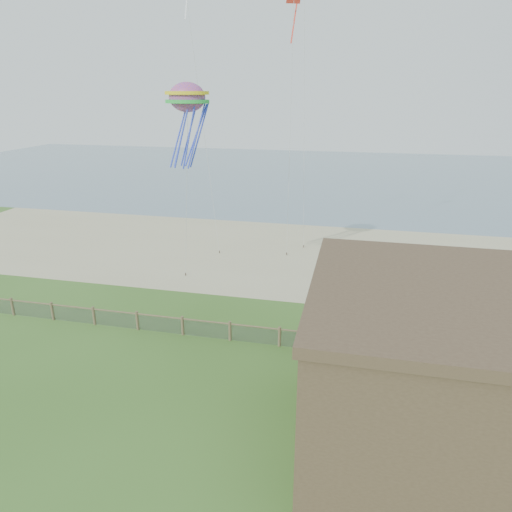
{
  "coord_description": "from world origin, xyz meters",
  "views": [
    {
      "loc": [
        6.77,
        -17.13,
        14.08
      ],
      "look_at": [
        1.14,
        8.0,
        4.77
      ],
      "focal_mm": 32.0,
      "sensor_mm": 36.0,
      "label": 1
    }
  ],
  "objects_px": {
    "motel": "(511,391)",
    "octopus_kite": "(188,122)",
    "chainlink_fence": "(230,332)",
    "picnic_table": "(343,357)"
  },
  "relations": [
    {
      "from": "motel",
      "to": "picnic_table",
      "type": "relative_size",
      "value": 8.59
    },
    {
      "from": "chainlink_fence",
      "to": "octopus_kite",
      "type": "distance_m",
      "value": 13.81
    },
    {
      "from": "chainlink_fence",
      "to": "picnic_table",
      "type": "xyz_separation_m",
      "value": [
        6.69,
        -1.0,
        -0.18
      ]
    },
    {
      "from": "picnic_table",
      "to": "octopus_kite",
      "type": "relative_size",
      "value": 0.29
    },
    {
      "from": "motel",
      "to": "picnic_table",
      "type": "bearing_deg",
      "value": 136.45
    },
    {
      "from": "motel",
      "to": "octopus_kite",
      "type": "distance_m",
      "value": 23.35
    },
    {
      "from": "chainlink_fence",
      "to": "motel",
      "type": "height_order",
      "value": "motel"
    },
    {
      "from": "motel",
      "to": "octopus_kite",
      "type": "bearing_deg",
      "value": 142.94
    },
    {
      "from": "chainlink_fence",
      "to": "motel",
      "type": "xyz_separation_m",
      "value": [
        13.0,
        -7.0,
        2.95
      ]
    },
    {
      "from": "chainlink_fence",
      "to": "picnic_table",
      "type": "height_order",
      "value": "chainlink_fence"
    }
  ]
}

